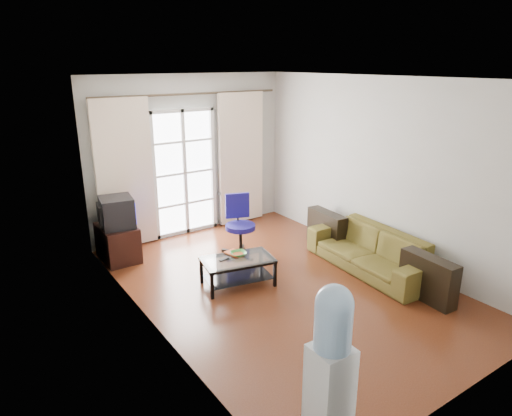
{
  "coord_description": "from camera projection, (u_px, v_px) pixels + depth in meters",
  "views": [
    {
      "loc": [
        -3.42,
        -4.37,
        2.89
      ],
      "look_at": [
        -0.18,
        0.35,
        1.04
      ],
      "focal_mm": 32.0,
      "sensor_mm": 36.0,
      "label": 1
    }
  ],
  "objects": [
    {
      "name": "wall_right",
      "position": [
        380.0,
        171.0,
        6.72
      ],
      "size": [
        0.02,
        5.2,
        2.7
      ],
      "primitive_type": "cube",
      "color": "beige",
      "rests_on": "floor"
    },
    {
      "name": "remote",
      "position": [
        224.0,
        259.0,
        6.03
      ],
      "size": [
        0.17,
        0.08,
        0.02
      ],
      "primitive_type": "cube",
      "rotation": [
        0.0,
        0.0,
        0.22
      ],
      "color": "black",
      "rests_on": "coffee_table"
    },
    {
      "name": "book",
      "position": [
        230.0,
        255.0,
        6.15
      ],
      "size": [
        0.29,
        0.33,
        0.02
      ],
      "primitive_type": "imported",
      "rotation": [
        0.0,
        0.0,
        0.21
      ],
      "color": "#A91614",
      "rests_on": "coffee_table"
    },
    {
      "name": "ceiling",
      "position": [
        286.0,
        78.0,
        5.33
      ],
      "size": [
        5.2,
        5.2,
        0.0
      ],
      "primitive_type": "plane",
      "rotation": [
        3.14,
        0.0,
        0.0
      ],
      "color": "white",
      "rests_on": "wall_back"
    },
    {
      "name": "radiator",
      "position": [
        234.0,
        206.0,
        8.45
      ],
      "size": [
        0.64,
        0.12,
        0.64
      ],
      "primitive_type": "cube",
      "color": "gray",
      "rests_on": "floor"
    },
    {
      "name": "curtain_left",
      "position": [
        125.0,
        175.0,
        7.09
      ],
      "size": [
        0.9,
        0.07,
        2.35
      ],
      "primitive_type": "cube",
      "color": "#F2DEC3",
      "rests_on": "curtain_rod"
    },
    {
      "name": "crt_tv",
      "position": [
        116.0,
        212.0,
        6.72
      ],
      "size": [
        0.55,
        0.55,
        0.45
      ],
      "rotation": [
        0.0,
        0.0,
        -0.15
      ],
      "color": "black",
      "rests_on": "tv_stand"
    },
    {
      "name": "sofa",
      "position": [
        371.0,
        250.0,
        6.56
      ],
      "size": [
        2.13,
        1.09,
        0.59
      ],
      "primitive_type": "imported",
      "rotation": [
        0.0,
        0.0,
        -1.65
      ],
      "color": "brown",
      "rests_on": "floor"
    },
    {
      "name": "wall_front",
      "position": [
        479.0,
        260.0,
        3.71
      ],
      "size": [
        3.6,
        0.02,
        2.7
      ],
      "primitive_type": "cube",
      "color": "beige",
      "rests_on": "floor"
    },
    {
      "name": "curtain_right",
      "position": [
        241.0,
        159.0,
        8.25
      ],
      "size": [
        0.9,
        0.07,
        2.35
      ],
      "primitive_type": "cube",
      "color": "#F2DEC3",
      "rests_on": "curtain_rod"
    },
    {
      "name": "bowl",
      "position": [
        238.0,
        254.0,
        6.16
      ],
      "size": [
        0.29,
        0.29,
        0.05
      ],
      "primitive_type": "imported",
      "rotation": [
        0.0,
        0.0,
        -0.18
      ],
      "color": "#318833",
      "rests_on": "coffee_table"
    },
    {
      "name": "coffee_table",
      "position": [
        238.0,
        268.0,
        6.11
      ],
      "size": [
        1.03,
        0.71,
        0.38
      ],
      "rotation": [
        0.0,
        0.0,
        -0.2
      ],
      "color": "silver",
      "rests_on": "floor"
    },
    {
      "name": "task_chair",
      "position": [
        240.0,
        238.0,
        7.07
      ],
      "size": [
        0.83,
        0.83,
        0.94
      ],
      "rotation": [
        0.0,
        0.0,
        -0.35
      ],
      "color": "black",
      "rests_on": "floor"
    },
    {
      "name": "floor",
      "position": [
        282.0,
        285.0,
        6.16
      ],
      "size": [
        5.2,
        5.2,
        0.0
      ],
      "primitive_type": "plane",
      "color": "#612D17",
      "rests_on": "ground"
    },
    {
      "name": "wall_back",
      "position": [
        190.0,
        155.0,
        7.79
      ],
      "size": [
        3.6,
        0.02,
        2.7
      ],
      "primitive_type": "cube",
      "color": "beige",
      "rests_on": "floor"
    },
    {
      "name": "french_door",
      "position": [
        185.0,
        173.0,
        7.75
      ],
      "size": [
        1.16,
        0.06,
        2.15
      ],
      "color": "white",
      "rests_on": "wall_back"
    },
    {
      "name": "wall_left",
      "position": [
        148.0,
        215.0,
        4.78
      ],
      "size": [
        0.02,
        5.2,
        2.7
      ],
      "primitive_type": "cube",
      "color": "beige",
      "rests_on": "floor"
    },
    {
      "name": "curtain_rod",
      "position": [
        190.0,
        94.0,
        7.39
      ],
      "size": [
        3.3,
        0.04,
        0.04
      ],
      "primitive_type": "cylinder",
      "rotation": [
        0.0,
        1.57,
        0.0
      ],
      "color": "#4C3F2D",
      "rests_on": "wall_back"
    },
    {
      "name": "water_cooler",
      "position": [
        331.0,
        367.0,
        3.36
      ],
      "size": [
        0.31,
        0.3,
        1.41
      ],
      "rotation": [
        0.0,
        0.0,
        -0.04
      ],
      "color": "white",
      "rests_on": "floor"
    },
    {
      "name": "tv_stand",
      "position": [
        118.0,
        243.0,
        6.9
      ],
      "size": [
        0.49,
        0.73,
        0.54
      ],
      "primitive_type": "cube",
      "rotation": [
        0.0,
        0.0,
        0.0
      ],
      "color": "black",
      "rests_on": "floor"
    }
  ]
}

